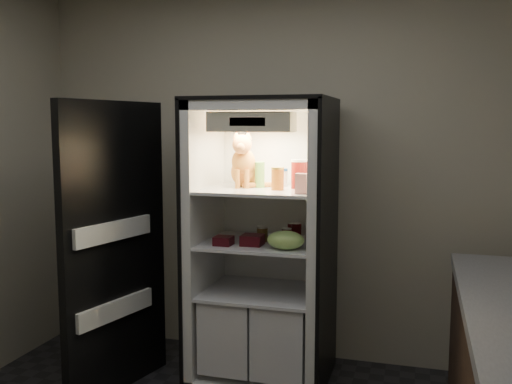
% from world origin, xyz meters
% --- Properties ---
extents(room_shell, '(3.60, 3.60, 3.60)m').
position_xyz_m(room_shell, '(0.00, 0.00, 1.62)').
color(room_shell, white).
rests_on(room_shell, floor).
extents(refrigerator, '(0.90, 0.72, 1.88)m').
position_xyz_m(refrigerator, '(0.00, 1.38, 0.79)').
color(refrigerator, white).
rests_on(refrigerator, floor).
extents(fridge_door, '(0.27, 0.86, 1.85)m').
position_xyz_m(fridge_door, '(-0.84, 0.92, 0.91)').
color(fridge_door, black).
rests_on(fridge_door, floor).
extents(tabby_cat, '(0.33, 0.37, 0.38)m').
position_xyz_m(tabby_cat, '(-0.14, 1.40, 1.43)').
color(tabby_cat, orange).
rests_on(tabby_cat, refrigerator).
extents(parmesan_shaker, '(0.07, 0.07, 0.17)m').
position_xyz_m(parmesan_shaker, '(-0.03, 1.38, 1.37)').
color(parmesan_shaker, green).
rests_on(parmesan_shaker, refrigerator).
extents(mayo_tub, '(0.09, 0.09, 0.12)m').
position_xyz_m(mayo_tub, '(0.09, 1.49, 1.35)').
color(mayo_tub, white).
rests_on(mayo_tub, refrigerator).
extents(salsa_jar, '(0.08, 0.08, 0.14)m').
position_xyz_m(salsa_jar, '(0.12, 1.28, 1.36)').
color(salsa_jar, maroon).
rests_on(salsa_jar, refrigerator).
extents(pepper_jar, '(0.11, 0.11, 0.19)m').
position_xyz_m(pepper_jar, '(0.24, 1.40, 1.38)').
color(pepper_jar, maroon).
rests_on(pepper_jar, refrigerator).
extents(cream_carton, '(0.07, 0.07, 0.12)m').
position_xyz_m(cream_carton, '(0.31, 1.13, 1.35)').
color(cream_carton, white).
rests_on(cream_carton, refrigerator).
extents(soda_can_a, '(0.06, 0.06, 0.11)m').
position_xyz_m(soda_can_a, '(0.18, 1.45, 1.00)').
color(soda_can_a, black).
rests_on(soda_can_a, refrigerator).
extents(soda_can_b, '(0.07, 0.07, 0.12)m').
position_xyz_m(soda_can_b, '(0.22, 1.39, 1.00)').
color(soda_can_b, black).
rests_on(soda_can_b, refrigerator).
extents(soda_can_c, '(0.06, 0.06, 0.12)m').
position_xyz_m(soda_can_c, '(0.20, 1.22, 1.00)').
color(soda_can_c, black).
rests_on(soda_can_c, refrigerator).
extents(condiment_jar, '(0.07, 0.07, 0.10)m').
position_xyz_m(condiment_jar, '(0.01, 1.33, 0.99)').
color(condiment_jar, brown).
rests_on(condiment_jar, refrigerator).
extents(grape_bag, '(0.23, 0.17, 0.12)m').
position_xyz_m(grape_bag, '(0.21, 1.14, 1.00)').
color(grape_bag, '#79AA4F').
rests_on(grape_bag, refrigerator).
extents(berry_box_left, '(0.11, 0.11, 0.06)m').
position_xyz_m(berry_box_left, '(-0.20, 1.15, 0.97)').
color(berry_box_left, '#430B12').
rests_on(berry_box_left, refrigerator).
extents(berry_box_right, '(0.13, 0.13, 0.07)m').
position_xyz_m(berry_box_right, '(-0.02, 1.20, 0.97)').
color(berry_box_right, '#430B12').
rests_on(berry_box_right, refrigerator).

